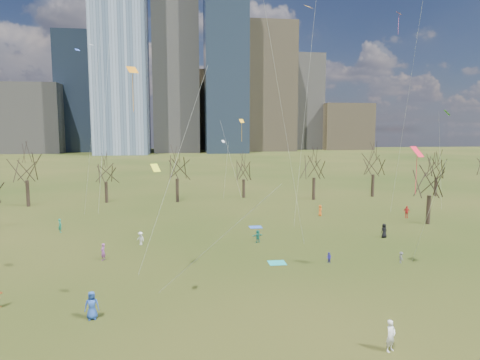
{
  "coord_description": "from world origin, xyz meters",
  "views": [
    {
      "loc": [
        -6.37,
        -33.6,
        12.48
      ],
      "look_at": [
        0.0,
        12.0,
        7.0
      ],
      "focal_mm": 32.0,
      "sensor_mm": 36.0,
      "label": 1
    }
  ],
  "objects": [
    {
      "name": "person_1",
      "position": [
        5.21,
        -12.13,
        0.91
      ],
      "size": [
        0.79,
        0.7,
        1.83
      ],
      "primitive_type": "imported",
      "rotation": [
        0.0,
        0.0,
        0.5
      ],
      "color": "white",
      "rests_on": "ground"
    },
    {
      "name": "kites_airborne",
      "position": [
        -1.15,
        10.58,
        13.54
      ],
      "size": [
        65.86,
        49.47,
        35.26
      ],
      "color": "orange",
      "rests_on": "ground"
    },
    {
      "name": "person_0",
      "position": [
        -12.32,
        -5.54,
        0.94
      ],
      "size": [
        1.0,
        0.74,
        1.89
      ],
      "primitive_type": "imported",
      "rotation": [
        0.0,
        0.0,
        0.16
      ],
      "color": "#24489D",
      "rests_on": "ground"
    },
    {
      "name": "person_7",
      "position": [
        -13.86,
        7.57,
        0.82
      ],
      "size": [
        0.56,
        0.69,
        1.65
      ],
      "primitive_type": "imported",
      "rotation": [
        0.0,
        0.0,
        4.39
      ],
      "color": "#8E478E",
      "rests_on": "ground"
    },
    {
      "name": "ground",
      "position": [
        0.0,
        0.0,
        0.0
      ],
      "size": [
        500.0,
        500.0,
        0.0
      ],
      "primitive_type": "plane",
      "color": "black",
      "rests_on": "ground"
    },
    {
      "name": "person_3",
      "position": [
        13.98,
        2.82,
        0.54
      ],
      "size": [
        0.44,
        0.72,
        1.08
      ],
      "primitive_type": "imported",
      "rotation": [
        0.0,
        0.0,
        1.51
      ],
      "color": "#5C5E61",
      "rests_on": "ground"
    },
    {
      "name": "person_9",
      "position": [
        -10.8,
        12.72,
        0.72
      ],
      "size": [
        1.06,
        1.01,
        1.44
      ],
      "primitive_type": "imported",
      "rotation": [
        0.0,
        0.0,
        5.58
      ],
      "color": "silver",
      "rests_on": "ground"
    },
    {
      "name": "person_13",
      "position": [
        -21.0,
        19.81,
        0.84
      ],
      "size": [
        0.64,
        0.73,
        1.69
      ],
      "primitive_type": "imported",
      "rotation": [
        0.0,
        0.0,
        2.04
      ],
      "color": "#1B7C61",
      "rests_on": "ground"
    },
    {
      "name": "downtown_skyline",
      "position": [
        -2.43,
        210.64,
        39.01
      ],
      "size": [
        212.5,
        78.0,
        118.0
      ],
      "color": "slate",
      "rests_on": "ground"
    },
    {
      "name": "person_5",
      "position": [
        1.98,
        11.95,
        0.7
      ],
      "size": [
        1.36,
        0.86,
        1.4
      ],
      "primitive_type": "imported",
      "rotation": [
        0.0,
        0.0,
        3.52
      ],
      "color": "#1B7D6F",
      "rests_on": "ground"
    },
    {
      "name": "bare_tree_row",
      "position": [
        -0.09,
        37.22,
        6.12
      ],
      "size": [
        113.04,
        29.8,
        9.5
      ],
      "color": "black",
      "rests_on": "ground"
    },
    {
      "name": "person_10",
      "position": [
        25.23,
        22.06,
        0.85
      ],
      "size": [
        1.06,
        0.62,
        1.7
      ],
      "primitive_type": "imported",
      "rotation": [
        0.0,
        0.0,
        6.07
      ],
      "color": "red",
      "rests_on": "ground"
    },
    {
      "name": "blanket_navy",
      "position": [
        3.03,
        19.25,
        0.01
      ],
      "size": [
        1.6,
        1.5,
        0.03
      ],
      "primitive_type": "cube",
      "color": "blue",
      "rests_on": "ground"
    },
    {
      "name": "person_6",
      "position": [
        16.82,
        11.94,
        0.83
      ],
      "size": [
        0.93,
        0.75,
        1.66
      ],
      "primitive_type": "imported",
      "rotation": [
        0.0,
        0.0,
        3.45
      ],
      "color": "black",
      "rests_on": "ground"
    },
    {
      "name": "person_8",
      "position": [
        7.28,
        3.78,
        0.5
      ],
      "size": [
        0.55,
        0.6,
        1.0
      ],
      "primitive_type": "imported",
      "rotation": [
        0.0,
        0.0,
        5.14
      ],
      "color": "#3129B5",
      "rests_on": "ground"
    },
    {
      "name": "blanket_teal",
      "position": [
        2.45,
        4.44,
        0.01
      ],
      "size": [
        1.6,
        1.5,
        0.03
      ],
      "primitive_type": "cube",
      "color": "teal",
      "rests_on": "ground"
    },
    {
      "name": "person_12",
      "position": [
        13.56,
        25.1,
        0.8
      ],
      "size": [
        0.56,
        0.81,
        1.59
      ],
      "primitive_type": "imported",
      "rotation": [
        0.0,
        0.0,
        1.5
      ],
      "color": "orange",
      "rests_on": "ground"
    }
  ]
}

